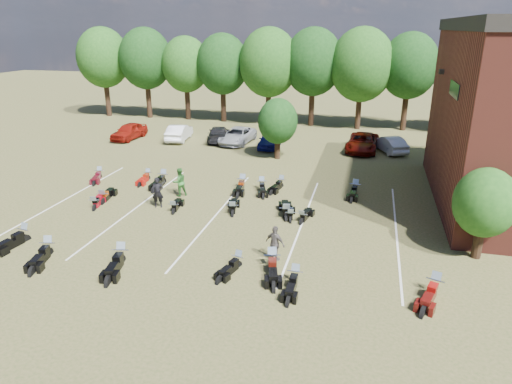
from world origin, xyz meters
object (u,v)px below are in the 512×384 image
(motorcycle_0, at_px, (25,241))
(motorcycle_3, at_px, (238,267))
(motorcycle_7, at_px, (95,209))
(person_black, at_px, (158,193))
(person_green, at_px, (180,182))
(car_0, at_px, (129,131))
(car_4, at_px, (270,140))
(person_grey, at_px, (275,244))
(motorcycle_14, at_px, (100,178))

(motorcycle_0, height_order, motorcycle_3, motorcycle_0)
(motorcycle_7, bearing_deg, person_black, -174.42)
(person_green, bearing_deg, person_black, 35.75)
(person_green, bearing_deg, motorcycle_3, 86.14)
(car_0, bearing_deg, motorcycle_0, -70.10)
(car_4, xyz_separation_m, person_black, (-3.37, -15.61, 0.20))
(motorcycle_7, bearing_deg, car_4, -126.88)
(car_4, xyz_separation_m, person_grey, (4.79, -20.45, 0.14))
(motorcycle_0, relative_size, motorcycle_7, 1.11)
(person_black, bearing_deg, motorcycle_0, -146.11)
(car_0, xyz_separation_m, motorcycle_7, (6.96, -16.85, -0.76))
(person_grey, bearing_deg, car_4, -54.07)
(person_grey, bearing_deg, motorcycle_3, 57.75)
(person_green, xyz_separation_m, motorcycle_7, (-3.99, -3.43, -0.92))
(motorcycle_7, relative_size, motorcycle_14, 1.02)
(car_4, distance_m, motorcycle_14, 15.22)
(car_4, relative_size, motorcycle_7, 1.97)
(person_green, height_order, motorcycle_7, person_green)
(car_0, relative_size, motorcycle_3, 2.21)
(car_0, height_order, motorcycle_14, car_0)
(car_0, bearing_deg, motorcycle_14, -66.60)
(car_4, bearing_deg, person_green, -104.77)
(motorcycle_3, bearing_deg, motorcycle_7, 171.12)
(car_0, height_order, motorcycle_3, car_0)
(car_0, height_order, motorcycle_0, car_0)
(person_green, relative_size, motorcycle_14, 0.87)
(person_green, relative_size, person_grey, 1.07)
(person_grey, distance_m, motorcycle_0, 12.75)
(person_black, relative_size, person_grey, 1.07)
(car_4, relative_size, person_grey, 2.45)
(person_grey, relative_size, motorcycle_0, 0.72)
(person_black, distance_m, motorcycle_0, 7.53)
(person_black, distance_m, motorcycle_3, 8.94)
(car_4, xyz_separation_m, motorcycle_3, (3.30, -21.50, -0.72))
(person_green, distance_m, motorcycle_3, 10.16)
(motorcycle_0, distance_m, motorcycle_14, 10.22)
(car_4, bearing_deg, person_grey, -79.51)
(person_black, relative_size, motorcycle_0, 0.77)
(motorcycle_0, height_order, motorcycle_7, motorcycle_0)
(person_black, height_order, motorcycle_0, person_black)
(person_black, height_order, person_green, person_green)
(car_4, bearing_deg, motorcycle_7, -114.81)
(motorcycle_3, xyz_separation_m, motorcycle_14, (-13.18, 9.94, 0.00))
(motorcycle_0, bearing_deg, motorcycle_3, 6.38)
(person_black, distance_m, person_grey, 9.48)
(motorcycle_14, bearing_deg, person_green, -33.20)
(car_0, relative_size, person_green, 2.42)
(person_green, height_order, person_grey, person_green)
(car_4, height_order, person_black, person_black)
(car_4, xyz_separation_m, motorcycle_7, (-6.87, -16.92, -0.72))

